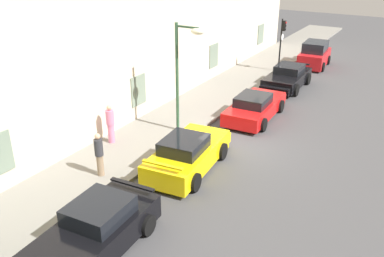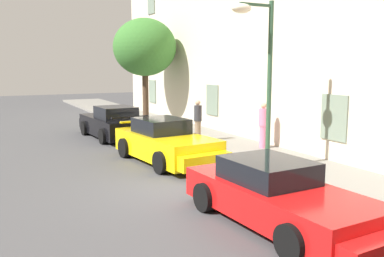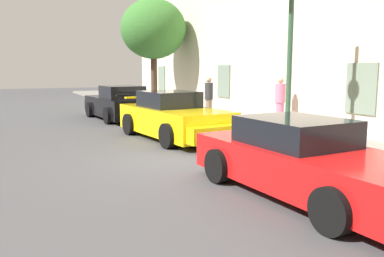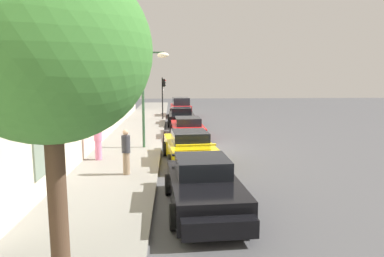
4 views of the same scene
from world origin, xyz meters
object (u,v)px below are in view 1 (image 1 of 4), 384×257
at_px(sportscar_tail_end, 286,78).
at_px(hatchback_parked, 314,55).
at_px(pedestrian_strolling, 110,124).
at_px(pedestrian_admiring, 99,154).
at_px(traffic_light, 282,36).
at_px(sportscar_yellow_flank, 189,153).
at_px(sportscar_red_lead, 90,236).
at_px(sportscar_white_middle, 256,106).
at_px(street_lamp, 186,58).

height_order(sportscar_tail_end, hatchback_parked, hatchback_parked).
bearing_deg(pedestrian_strolling, pedestrian_admiring, -147.74).
relative_size(sportscar_tail_end, traffic_light, 1.28).
relative_size(sportscar_yellow_flank, sportscar_tail_end, 1.10).
relative_size(sportscar_red_lead, pedestrian_strolling, 2.78).
distance_m(sportscar_yellow_flank, sportscar_white_middle, 6.31).
distance_m(hatchback_parked, pedestrian_admiring, 20.00).
bearing_deg(hatchback_parked, traffic_light, 151.45).
relative_size(street_lamp, pedestrian_strolling, 2.87).
bearing_deg(traffic_light, sportscar_white_middle, -168.47).
bearing_deg(pedestrian_admiring, sportscar_red_lead, -142.00).
bearing_deg(traffic_light, street_lamp, 178.59).
bearing_deg(sportscar_yellow_flank, pedestrian_admiring, 135.02).
xyz_separation_m(sportscar_red_lead, sportscar_yellow_flank, (5.88, 0.20, 0.01)).
distance_m(pedestrian_admiring, pedestrian_strolling, 2.89).
relative_size(hatchback_parked, traffic_light, 1.03).
xyz_separation_m(sportscar_red_lead, sportscar_tail_end, (17.47, 0.19, -0.02)).
bearing_deg(sportscar_tail_end, traffic_light, 26.67).
bearing_deg(sportscar_yellow_flank, street_lamp, 33.64).
xyz_separation_m(sportscar_tail_end, traffic_light, (2.92, 1.46, 1.94)).
relative_size(sportscar_red_lead, traffic_light, 1.38).
relative_size(sportscar_red_lead, hatchback_parked, 1.34).
bearing_deg(pedestrian_admiring, sportscar_tail_end, -9.99).
distance_m(sportscar_yellow_flank, traffic_light, 14.71).
height_order(sportscar_tail_end, pedestrian_admiring, pedestrian_admiring).
height_order(sportscar_yellow_flank, hatchback_parked, hatchback_parked).
xyz_separation_m(pedestrian_admiring, pedestrian_strolling, (2.45, 1.54, -0.00)).
height_order(sportscar_white_middle, hatchback_parked, hatchback_parked).
height_order(sportscar_tail_end, traffic_light, traffic_light).
bearing_deg(pedestrian_admiring, pedestrian_strolling, 32.26).
relative_size(sportscar_white_middle, pedestrian_strolling, 2.85).
distance_m(sportscar_red_lead, sportscar_white_middle, 12.18).
height_order(traffic_light, pedestrian_admiring, traffic_light).
bearing_deg(pedestrian_admiring, street_lamp, -8.05).
distance_m(sportscar_red_lead, sportscar_tail_end, 17.47).
bearing_deg(sportscar_white_middle, sportscar_yellow_flank, 177.97).
xyz_separation_m(hatchback_parked, pedestrian_strolling, (-17.39, 4.11, 0.21)).
height_order(sportscar_red_lead, sportscar_yellow_flank, sportscar_yellow_flank).
distance_m(sportscar_tail_end, pedestrian_strolling, 12.30).
distance_m(hatchback_parked, street_lamp, 15.13).
xyz_separation_m(sportscar_yellow_flank, sportscar_white_middle, (6.30, -0.22, -0.06)).
relative_size(sportscar_yellow_flank, traffic_light, 1.40).
xyz_separation_m(sportscar_yellow_flank, pedestrian_admiring, (-2.46, 2.46, 0.40)).
height_order(sportscar_yellow_flank, sportscar_white_middle, sportscar_yellow_flank).
xyz_separation_m(traffic_light, street_lamp, (-11.89, 0.29, 1.11)).
distance_m(traffic_light, pedestrian_strolling, 14.83).
distance_m(sportscar_tail_end, traffic_light, 3.80).
bearing_deg(sportscar_white_middle, sportscar_red_lead, 179.91).
distance_m(sportscar_red_lead, sportscar_yellow_flank, 5.88).
relative_size(sportscar_white_middle, street_lamp, 0.99).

